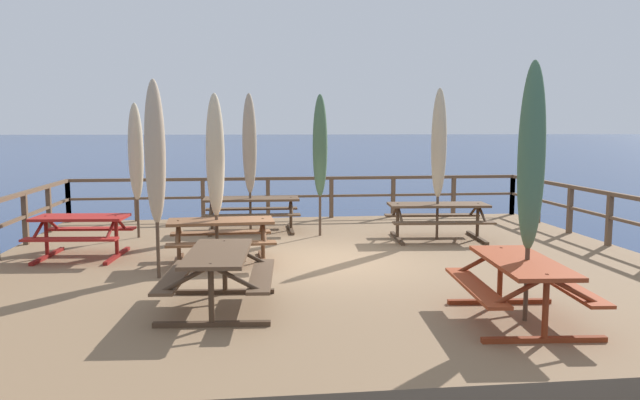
{
  "coord_description": "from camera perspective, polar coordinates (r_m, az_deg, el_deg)",
  "views": [
    {
      "loc": [
        -1.36,
        -10.55,
        3.02
      ],
      "look_at": [
        0.0,
        0.81,
        1.67
      ],
      "focal_mm": 34.14,
      "sensor_mm": 36.0,
      "label": 1
    }
  ],
  "objects": [
    {
      "name": "ground_plane",
      "position": [
        11.05,
        0.51,
        -9.12
      ],
      "size": [
        600.0,
        600.0,
        0.0
      ],
      "primitive_type": "plane",
      "color": "navy"
    },
    {
      "name": "wooden_deck",
      "position": [
        10.97,
        0.51,
        -7.44
      ],
      "size": [
        12.0,
        10.84,
        0.67
      ],
      "primitive_type": "cube",
      "color": "#846647",
      "rests_on": "ground"
    },
    {
      "name": "railing_waterside_far",
      "position": [
        15.96,
        -1.9,
        0.93
      ],
      "size": [
        11.8,
        0.1,
        1.09
      ],
      "color": "brown",
      "rests_on": "wooden_deck"
    },
    {
      "name": "railing_side_right",
      "position": [
        12.88,
        27.3,
        -1.24
      ],
      "size": [
        0.1,
        10.64,
        1.09
      ],
      "color": "brown",
      "rests_on": "wooden_deck"
    },
    {
      "name": "picnic_table_mid_right",
      "position": [
        13.14,
        10.99,
        -1.22
      ],
      "size": [
        2.18,
        1.56,
        0.78
      ],
      "color": "brown",
      "rests_on": "wooden_deck"
    },
    {
      "name": "picnic_table_front_left",
      "position": [
        14.05,
        -6.43,
        -0.61
      ],
      "size": [
        2.19,
        1.44,
        0.78
      ],
      "color": "brown",
      "rests_on": "wooden_deck"
    },
    {
      "name": "picnic_table_mid_centre",
      "position": [
        11.9,
        -21.48,
        -2.45
      ],
      "size": [
        1.74,
        1.54,
        0.78
      ],
      "color": "maroon",
      "rests_on": "wooden_deck"
    },
    {
      "name": "picnic_table_mid_left",
      "position": [
        8.06,
        -9.51,
        -6.23
      ],
      "size": [
        1.53,
        1.91,
        0.78
      ],
      "color": "brown",
      "rests_on": "wooden_deck"
    },
    {
      "name": "picnic_table_back_left",
      "position": [
        10.78,
        -9.26,
        -2.94
      ],
      "size": [
        1.88,
        1.48,
        0.78
      ],
      "color": "brown",
      "rests_on": "wooden_deck"
    },
    {
      "name": "picnic_table_back_right",
      "position": [
        7.84,
        18.33,
        -6.84
      ],
      "size": [
        1.54,
        1.96,
        0.78
      ],
      "color": "#993819",
      "rests_on": "wooden_deck"
    },
    {
      "name": "patio_umbrella_tall_back_left",
      "position": [
        12.99,
        11.09,
        5.18
      ],
      "size": [
        0.32,
        0.32,
        3.19
      ],
      "color": "#4C3828",
      "rests_on": "wooden_deck"
    },
    {
      "name": "patio_umbrella_short_mid",
      "position": [
        13.87,
        -6.63,
        5.21
      ],
      "size": [
        0.32,
        0.32,
        3.14
      ],
      "color": "#4C3828",
      "rests_on": "wooden_deck"
    },
    {
      "name": "patio_umbrella_short_front",
      "position": [
        13.23,
        0.0,
        5.05
      ],
      "size": [
        0.32,
        0.32,
        3.09
      ],
      "color": "#4C3828",
      "rests_on": "wooden_deck"
    },
    {
      "name": "patio_umbrella_tall_front",
      "position": [
        9.74,
        -15.2,
        4.27
      ],
      "size": [
        0.32,
        0.32,
        3.1
      ],
      "color": "#4C3828",
      "rests_on": "wooden_deck"
    },
    {
      "name": "patio_umbrella_tall_mid_left",
      "position": [
        10.65,
        -9.79,
        4.09
      ],
      "size": [
        0.32,
        0.32,
        2.95
      ],
      "color": "#4C3828",
      "rests_on": "wooden_deck"
    },
    {
      "name": "patio_umbrella_short_back",
      "position": [
        7.68,
        19.2,
        3.77
      ],
      "size": [
        0.32,
        0.32,
        3.15
      ],
      "color": "#4C3828",
      "rests_on": "wooden_deck"
    },
    {
      "name": "patio_umbrella_tall_mid_right",
      "position": [
        13.58,
        -16.88,
        4.28
      ],
      "size": [
        0.32,
        0.32,
        2.89
      ],
      "color": "#4C3828",
      "rests_on": "wooden_deck"
    }
  ]
}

